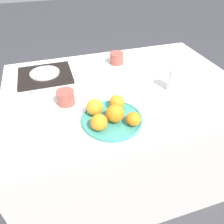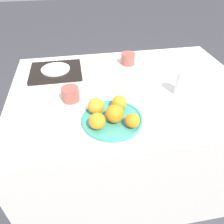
# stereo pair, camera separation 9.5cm
# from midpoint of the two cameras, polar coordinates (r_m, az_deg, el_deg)

# --- Properties ---
(ground_plane) EXTENTS (12.00, 12.00, 0.00)m
(ground_plane) POSITION_cam_midpoint_polar(r_m,az_deg,el_deg) (1.73, 0.62, -14.46)
(ground_plane) COLOR #38383D
(table) EXTENTS (1.30, 0.93, 0.74)m
(table) POSITION_cam_midpoint_polar(r_m,az_deg,el_deg) (1.45, 0.72, -5.68)
(table) COLOR silver
(table) RESTS_ON ground_plane
(fruit_platter) EXTENTS (0.28, 0.28, 0.02)m
(fruit_platter) POSITION_cam_midpoint_polar(r_m,az_deg,el_deg) (0.98, -2.79, -1.98)
(fruit_platter) COLOR teal
(fruit_platter) RESTS_ON table
(orange_0) EXTENTS (0.08, 0.08, 0.08)m
(orange_0) POSITION_cam_midpoint_polar(r_m,az_deg,el_deg) (0.94, -2.08, -0.51)
(orange_0) COLOR orange
(orange_0) RESTS_ON fruit_platter
(orange_1) EXTENTS (0.06, 0.06, 0.06)m
(orange_1) POSITION_cam_midpoint_polar(r_m,az_deg,el_deg) (0.92, 2.73, -1.95)
(orange_1) COLOR orange
(orange_1) RESTS_ON fruit_platter
(orange_2) EXTENTS (0.08, 0.08, 0.08)m
(orange_2) POSITION_cam_midpoint_polar(r_m,az_deg,el_deg) (0.98, -7.29, 1.14)
(orange_2) COLOR orange
(orange_2) RESTS_ON fruit_platter
(orange_3) EXTENTS (0.07, 0.07, 0.07)m
(orange_3) POSITION_cam_midpoint_polar(r_m,az_deg,el_deg) (0.91, -6.40, -2.81)
(orange_3) COLOR orange
(orange_3) RESTS_ON fruit_platter
(orange_4) EXTENTS (0.07, 0.07, 0.07)m
(orange_4) POSITION_cam_midpoint_polar(r_m,az_deg,el_deg) (1.01, -1.37, 2.47)
(orange_4) COLOR orange
(orange_4) RESTS_ON fruit_platter
(water_glass) EXTENTS (0.07, 0.07, 0.12)m
(water_glass) POSITION_cam_midpoint_polar(r_m,az_deg,el_deg) (1.19, 13.71, 8.22)
(water_glass) COLOR silver
(water_glass) RESTS_ON table
(serving_tray) EXTENTS (0.30, 0.26, 0.02)m
(serving_tray) POSITION_cam_midpoint_polar(r_m,az_deg,el_deg) (1.37, -18.99, 9.01)
(serving_tray) COLOR black
(serving_tray) RESTS_ON table
(side_plate) EXTENTS (0.17, 0.17, 0.01)m
(side_plate) POSITION_cam_midpoint_polar(r_m,az_deg,el_deg) (1.37, -19.12, 9.55)
(side_plate) COLOR silver
(side_plate) RESTS_ON serving_tray
(cup_0) EXTENTS (0.09, 0.09, 0.07)m
(cup_0) POSITION_cam_midpoint_polar(r_m,az_deg,el_deg) (1.45, -0.72, 13.85)
(cup_0) COLOR #9E4C42
(cup_0) RESTS_ON table
(cup_1) EXTENTS (0.09, 0.09, 0.07)m
(cup_1) POSITION_cam_midpoint_polar(r_m,az_deg,el_deg) (1.10, -14.46, 3.64)
(cup_1) COLOR #9E4C42
(cup_1) RESTS_ON table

